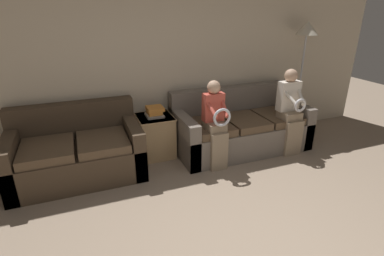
{
  "coord_description": "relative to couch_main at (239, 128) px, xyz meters",
  "views": [
    {
      "loc": [
        -1.18,
        -1.42,
        2.1
      ],
      "look_at": [
        0.03,
        1.71,
        0.73
      ],
      "focal_mm": 28.0,
      "sensor_mm": 36.0,
      "label": 1
    }
  ],
  "objects": [
    {
      "name": "side_shelf",
      "position": [
        -1.3,
        0.21,
        -0.0
      ],
      "size": [
        0.51,
        0.53,
        0.62
      ],
      "color": "tan",
      "rests_on": "ground_plane"
    },
    {
      "name": "wall_back",
      "position": [
        -1.08,
        0.52,
        0.95
      ],
      "size": [
        7.63,
        0.06,
        2.55
      ],
      "color": "beige",
      "rests_on": "ground_plane"
    },
    {
      "name": "couch_side",
      "position": [
        -2.4,
        0.03,
        -0.0
      ],
      "size": [
        1.63,
        0.96,
        0.9
      ],
      "color": "#473828",
      "rests_on": "ground_plane"
    },
    {
      "name": "floor_lamp",
      "position": [
        1.24,
        0.2,
        1.3
      ],
      "size": [
        0.35,
        0.35,
        1.88
      ],
      "color": "#2D2B28",
      "rests_on": "ground_plane"
    },
    {
      "name": "child_left_seated",
      "position": [
        -0.61,
        -0.4,
        0.35
      ],
      "size": [
        0.29,
        0.38,
        1.2
      ],
      "color": "gray",
      "rests_on": "ground_plane"
    },
    {
      "name": "couch_main",
      "position": [
        0.0,
        0.0,
        0.0
      ],
      "size": [
        2.05,
        0.96,
        0.91
      ],
      "color": "#70665B",
      "rests_on": "ground_plane"
    },
    {
      "name": "book_stack",
      "position": [
        -1.3,
        0.21,
        0.37
      ],
      "size": [
        0.26,
        0.25,
        0.14
      ],
      "color": "gray",
      "rests_on": "side_shelf"
    },
    {
      "name": "child_right_seated",
      "position": [
        0.61,
        -0.39,
        0.37
      ],
      "size": [
        0.34,
        0.39,
        1.27
      ],
      "color": "gray",
      "rests_on": "ground_plane"
    }
  ]
}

